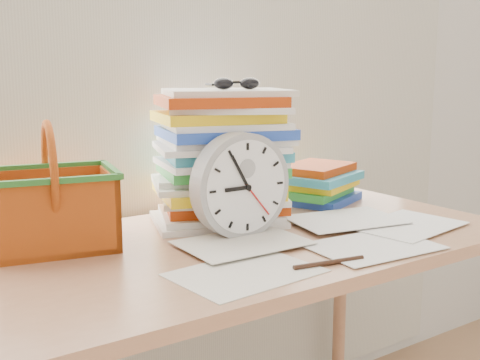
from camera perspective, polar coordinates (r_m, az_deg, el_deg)
curtain at (r=1.71m, az=-8.01°, el=15.40°), size 2.40×0.01×2.50m
desk at (r=1.46m, az=-0.61°, el=-8.52°), size 1.40×0.70×0.75m
paper_stack at (r=1.57m, az=-1.64°, el=2.22°), size 0.43×0.39×0.35m
clock at (r=1.43m, az=0.06°, el=-0.51°), size 0.25×0.05×0.25m
sunglasses at (r=1.53m, az=-0.33°, el=9.14°), size 0.17×0.16×0.03m
book_stack at (r=1.83m, az=7.29°, el=-0.35°), size 0.33×0.29×0.12m
basket at (r=1.41m, az=-17.53°, el=-0.59°), size 0.32×0.27×0.28m
pen at (r=1.27m, az=8.44°, el=-7.76°), size 0.17×0.04×0.01m
scattered_papers at (r=1.43m, az=-0.61°, el=-5.46°), size 1.26×0.42×0.02m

